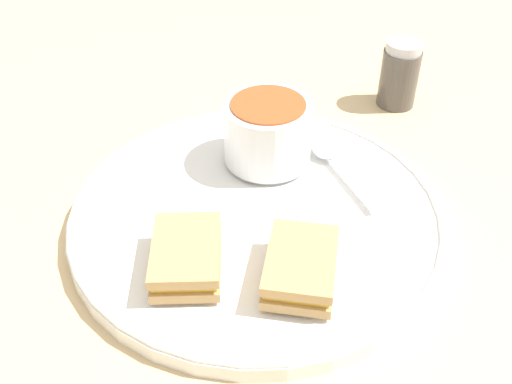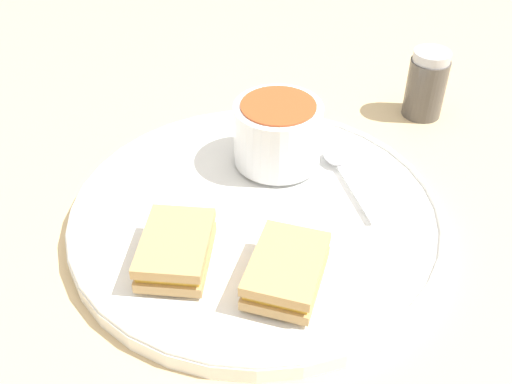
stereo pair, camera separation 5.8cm
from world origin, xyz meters
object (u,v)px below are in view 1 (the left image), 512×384
Objects in this scene: soup_bowl at (268,131)px; sandwich_half_near at (186,256)px; spoon at (328,156)px; sandwich_half_far at (301,266)px; salt_shaker at (399,74)px.

sandwich_half_near is (0.12, 0.13, -0.02)m from soup_bowl.
sandwich_half_far is (0.09, 0.15, 0.01)m from spoon.
salt_shaker reaches higher than sandwich_half_far.
salt_shaker is (-0.21, -0.09, -0.01)m from soup_bowl.
soup_bowl is at bearing -100.42° from sandwich_half_far.
sandwich_half_near is 0.40m from salt_shaker.
sandwich_half_near and sandwich_half_far have the same top height.
soup_bowl is 0.95× the size of sandwich_half_near.
soup_bowl is 0.18m from sandwich_half_far.
spoon is 1.40× the size of salt_shaker.
salt_shaker is at bearing -157.37° from soup_bowl.
sandwich_half_near is (0.18, 0.11, 0.01)m from spoon.
sandwich_half_near is at bearing 33.39° from salt_shaker.
soup_bowl is at bearing 66.81° from spoon.
sandwich_half_far is 1.19× the size of salt_shaker.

